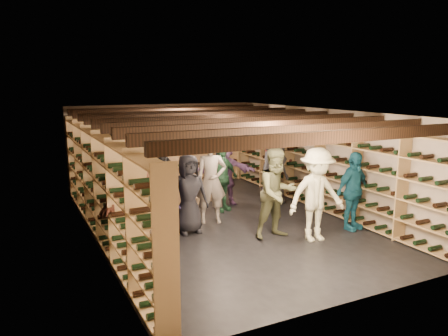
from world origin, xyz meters
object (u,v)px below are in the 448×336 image
person_10 (221,178)px  crate_stack_left (147,203)px  person_6 (163,200)px  person_9 (118,182)px  person_12 (274,168)px  crate_stack_right (177,194)px  person_7 (211,181)px  person_8 (276,164)px  crate_loose (200,198)px  person_3 (317,195)px  person_11 (224,172)px  person_0 (189,194)px  person_5 (137,207)px  person_2 (277,193)px  person_1 (165,192)px  person_4 (353,191)px

person_10 → crate_stack_left: bearing=151.3°
person_10 → person_6: bearing=-159.6°
person_9 → person_12: person_12 is taller
crate_stack_right → person_7: person_7 is taller
person_12 → person_8: bearing=33.3°
crate_loose → person_6: (-1.68, -2.11, 0.68)m
person_3 → person_11: size_ratio=1.10×
person_0 → person_10: person_0 is taller
crate_stack_right → person_9: (-1.52, -0.47, 0.56)m
person_8 → person_11: person_8 is taller
person_5 → person_11: 3.62m
crate_stack_left → crate_loose: (1.52, 0.46, -0.17)m
person_3 → person_5: person_3 is taller
crate_loose → person_8: (1.98, -0.48, 0.82)m
person_0 → person_11: person_11 is taller
person_2 → person_1: bearing=139.1°
person_0 → person_8: size_ratio=0.89×
person_3 → person_7: 2.33m
person_4 → person_11: person_11 is taller
crate_stack_left → person_0: person_0 is taller
person_4 → person_12: bearing=86.7°
person_2 → person_5: 2.70m
crate_loose → person_0: size_ratio=0.31×
person_12 → person_0: bearing=-175.1°
crate_stack_right → person_7: 1.53m
person_6 → person_10: 2.15m
crate_stack_right → person_11: person_11 is taller
crate_stack_right → person_6: person_6 is taller
crate_stack_right → person_6: size_ratio=0.44×
person_7 → person_10: (0.58, 0.70, -0.14)m
person_4 → person_7: bearing=133.6°
person_7 → person_12: 2.21m
person_1 → person_5: bearing=-137.1°
person_0 → person_2: size_ratio=0.90×
person_0 → person_7: person_7 is taller
person_1 → person_11: person_11 is taller
crate_stack_left → person_10: bearing=-16.8°
person_4 → person_6: person_4 is taller
person_6 → person_0: bearing=-19.8°
person_5 → person_11: bearing=20.5°
person_8 → person_5: bearing=-147.0°
person_8 → person_12: person_8 is taller
person_2 → person_3: (0.59, -0.47, 0.01)m
person_7 → person_11: size_ratio=1.12×
person_0 → person_8: 3.49m
person_5 → person_12: 4.39m
person_5 → person_8: size_ratio=0.94×
person_3 → person_6: person_3 is taller
person_1 → person_12: bearing=4.1°
person_6 → person_7: size_ratio=0.83×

